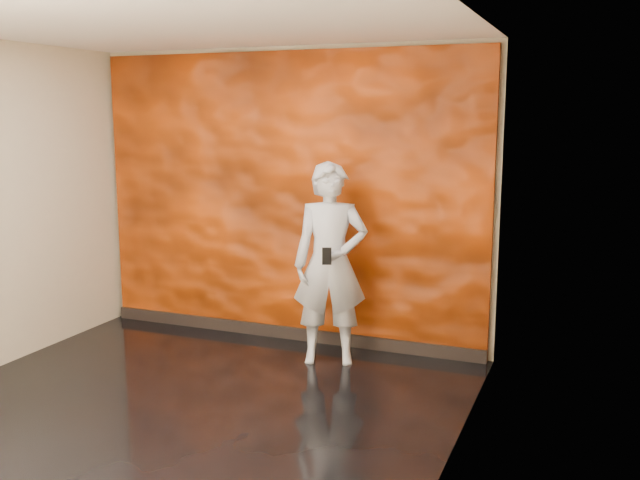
{
  "coord_description": "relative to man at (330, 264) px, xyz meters",
  "views": [
    {
      "loc": [
        2.82,
        -4.21,
        2.18
      ],
      "look_at": [
        0.66,
        1.18,
        1.15
      ],
      "focal_mm": 40.0,
      "sensor_mm": 36.0,
      "label": 1
    }
  ],
  "objects": [
    {
      "name": "feature_wall",
      "position": [
        -0.64,
        0.48,
        0.49
      ],
      "size": [
        3.9,
        0.06,
        2.75
      ],
      "primitive_type": "cube",
      "color": "#D24205",
      "rests_on": "ground"
    },
    {
      "name": "man",
      "position": [
        0.0,
        0.0,
        0.0
      ],
      "size": [
        0.75,
        0.61,
        1.78
      ],
      "primitive_type": "imported",
      "rotation": [
        0.0,
        0.0,
        0.34
      ],
      "color": "#A4A9B3",
      "rests_on": "ground"
    },
    {
      "name": "phone",
      "position": [
        0.07,
        -0.26,
        0.12
      ],
      "size": [
        0.08,
        0.04,
        0.15
      ],
      "primitive_type": "cube",
      "rotation": [
        0.0,
        0.0,
        0.39
      ],
      "color": "black",
      "rests_on": "man"
    },
    {
      "name": "room",
      "position": [
        -0.64,
        -1.48,
        0.51
      ],
      "size": [
        4.02,
        4.02,
        2.81
      ],
      "color": "black",
      "rests_on": "ground"
    },
    {
      "name": "baseboard",
      "position": [
        -0.64,
        0.44,
        -0.83
      ],
      "size": [
        3.9,
        0.04,
        0.12
      ],
      "primitive_type": "cube",
      "color": "black",
      "rests_on": "ground"
    }
  ]
}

